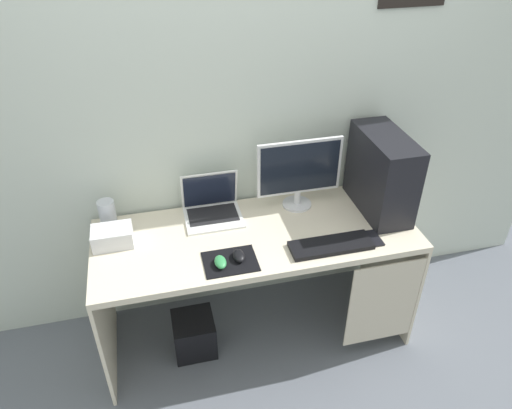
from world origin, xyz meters
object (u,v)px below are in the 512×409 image
Objects in this scene: pc_tower at (382,173)px; keyboard at (331,245)px; monitor at (299,172)px; laptop at (212,208)px; projector at (112,237)px; mouse_right at (220,262)px; subwoofer at (194,334)px; mouse_left at (239,256)px; speaker at (108,214)px; cell_phone at (373,238)px.

pc_tower is 0.51m from keyboard.
pc_tower is 1.01× the size of monitor.
projector is (-0.53, -0.13, -0.00)m from laptop.
mouse_right is at bearing -142.22° from monitor.
subwoofer is (-0.67, -0.24, -0.84)m from monitor.
projector is 1.10m from keyboard.
pc_tower is 4.94× the size of mouse_right.
keyboard is at bearing -82.63° from monitor.
laptop is at bearing 99.10° from mouse_left.
speaker is at bearing 97.13° from projector.
cell_phone is at bearing -12.13° from projector.
mouse_left is at bearing -163.42° from pc_tower.
cell_phone is (0.77, -0.41, -0.04)m from laptop.
cell_phone is (0.80, 0.01, -0.02)m from mouse_right.
laptop reaches higher than mouse_left.
monitor is at bearing 41.72° from mouse_left.
cell_phone is at bearing 2.09° from keyboard.
laptop reaches higher than keyboard.
mouse_right reaches higher than cell_phone.
keyboard is 3.23× the size of cell_phone.
monitor is 1.04m from speaker.
cell_phone is at bearing -0.93° from mouse_left.
mouse_left is 1.00× the size of mouse_right.
pc_tower is 1.00m from mouse_right.
monitor is 4.88× the size of mouse_left.
mouse_right is at bearing -30.43° from projector.
projector is 2.08× the size of mouse_right.
projector is at bearing 158.42° from subwoofer.
mouse_left is 0.42× the size of subwoofer.
monitor reaches higher than keyboard.
mouse_left reaches higher than cell_phone.
laptop is 0.68m from keyboard.
pc_tower is at bearing 35.88° from keyboard.
keyboard is 0.97m from subwoofer.
mouse_right reaches higher than keyboard.
mouse_left is at bearing 14.74° from mouse_right.
speaker is 0.75m from mouse_left.
monitor is at bearing 5.97° from projector.
speaker is at bearing 161.57° from cell_phone.
laptop is at bearing 85.75° from mouse_right.
mouse_left is at bearing -34.90° from speaker.
projector is at bearing -174.03° from monitor.
mouse_right is (-0.09, -0.02, 0.00)m from mouse_left.
mouse_left is 0.10m from mouse_right.
mouse_left is (0.06, -0.40, -0.03)m from laptop.
laptop is at bearing 13.81° from projector.
laptop is 0.74m from subwoofer.
monitor is 1.11× the size of keyboard.
monitor is at bearing 126.62° from cell_phone.
projector is at bearing 155.72° from mouse_left.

